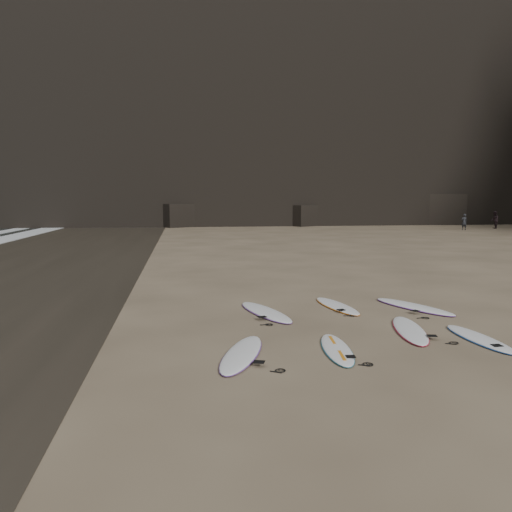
{
  "coord_description": "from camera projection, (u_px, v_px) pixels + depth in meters",
  "views": [
    {
      "loc": [
        -5.32,
        -10.14,
        3.06
      ],
      "look_at": [
        -3.32,
        3.23,
        1.5
      ],
      "focal_mm": 35.0,
      "sensor_mm": 36.0,
      "label": 1
    }
  ],
  "objects": [
    {
      "name": "ground",
      "position": [
        425.0,
        337.0,
        11.1
      ],
      "size": [
        240.0,
        240.0,
        0.0
      ],
      "primitive_type": "plane",
      "color": "#897559",
      "rests_on": "ground"
    },
    {
      "name": "headland",
      "position": [
        422.0,
        49.0,
        60.12
      ],
      "size": [
        170.0,
        101.0,
        63.47
      ],
      "color": "black",
      "rests_on": "ground"
    },
    {
      "name": "surfboard_0",
      "position": [
        242.0,
        353.0,
        9.76
      ],
      "size": [
        1.42,
        2.6,
        0.09
      ],
      "primitive_type": "ellipsoid",
      "rotation": [
        0.0,
        0.0,
        -0.34
      ],
      "color": "white",
      "rests_on": "ground"
    },
    {
      "name": "surfboard_1",
      "position": [
        337.0,
        349.0,
        10.07
      ],
      "size": [
        0.8,
        2.26,
        0.08
      ],
      "primitive_type": "ellipsoid",
      "rotation": [
        0.0,
        0.0,
        -0.13
      ],
      "color": "white",
      "rests_on": "ground"
    },
    {
      "name": "surfboard_2",
      "position": [
        410.0,
        329.0,
        11.53
      ],
      "size": [
        1.24,
        2.65,
        0.09
      ],
      "primitive_type": "ellipsoid",
      "rotation": [
        0.0,
        0.0,
        -0.25
      ],
      "color": "white",
      "rests_on": "ground"
    },
    {
      "name": "surfboard_3",
      "position": [
        479.0,
        338.0,
        10.83
      ],
      "size": [
        0.63,
        2.34,
        0.08
      ],
      "primitive_type": "ellipsoid",
      "rotation": [
        0.0,
        0.0,
        0.03
      ],
      "color": "white",
      "rests_on": "ground"
    },
    {
      "name": "surfboard_5",
      "position": [
        265.0,
        312.0,
        13.34
      ],
      "size": [
        1.4,
        2.81,
        0.1
      ],
      "primitive_type": "ellipsoid",
      "rotation": [
        0.0,
        0.0,
        0.28
      ],
      "color": "white",
      "rests_on": "ground"
    },
    {
      "name": "surfboard_6",
      "position": [
        337.0,
        306.0,
        14.12
      ],
      "size": [
        0.94,
        2.51,
        0.09
      ],
      "primitive_type": "ellipsoid",
      "rotation": [
        0.0,
        0.0,
        0.15
      ],
      "color": "white",
      "rests_on": "ground"
    },
    {
      "name": "surfboard_7",
      "position": [
        414.0,
        306.0,
        14.01
      ],
      "size": [
        1.68,
        2.75,
        0.1
      ],
      "primitive_type": "ellipsoid",
      "rotation": [
        0.0,
        0.0,
        0.41
      ],
      "color": "white",
      "rests_on": "ground"
    },
    {
      "name": "person_a",
      "position": [
        464.0,
        222.0,
        48.58
      ],
      "size": [
        0.58,
        0.39,
        1.58
      ],
      "primitive_type": "imported",
      "rotation": [
        0.0,
        0.0,
        3.15
      ],
      "color": "black",
      "rests_on": "ground"
    },
    {
      "name": "person_b",
      "position": [
        495.0,
        220.0,
        50.87
      ],
      "size": [
        0.95,
        1.06,
        1.78
      ],
      "primitive_type": "imported",
      "rotation": [
        0.0,
        0.0,
        4.32
      ],
      "color": "black",
      "rests_on": "ground"
    }
  ]
}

